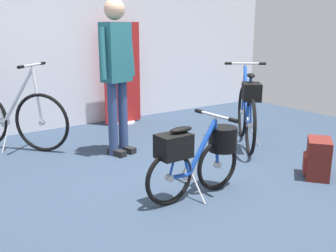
% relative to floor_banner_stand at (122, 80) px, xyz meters
% --- Properties ---
extents(ground_plane, '(7.64, 7.64, 0.00)m').
position_rel_floor_banner_stand_xyz_m(ground_plane, '(-0.74, -2.55, -0.68)').
color(ground_plane, '#2D3D51').
extents(back_wall, '(7.64, 0.10, 2.89)m').
position_rel_floor_banner_stand_xyz_m(back_wall, '(-0.74, 0.32, 0.77)').
color(back_wall, silver).
rests_on(back_wall, ground_plane).
extents(floor_banner_stand, '(0.60, 0.36, 1.52)m').
position_rel_floor_banner_stand_xyz_m(floor_banner_stand, '(0.00, 0.00, 0.00)').
color(floor_banner_stand, '#B7B7BC').
rests_on(floor_banner_stand, ground_plane).
extents(folding_bike_foreground, '(1.02, 0.53, 0.73)m').
position_rel_floor_banner_stand_xyz_m(folding_bike_foreground, '(-0.73, -2.74, -0.28)').
color(folding_bike_foreground, black).
rests_on(folding_bike_foreground, ground_plane).
extents(display_bike_left, '(1.04, 1.17, 1.05)m').
position_rel_floor_banner_stand_xyz_m(display_bike_left, '(-1.78, -0.34, -0.21)').
color(display_bike_left, black).
rests_on(display_bike_left, ground_plane).
extents(display_bike_right, '(0.94, 1.18, 1.02)m').
position_rel_floor_banner_stand_xyz_m(display_bike_right, '(0.69, -1.93, -0.22)').
color(display_bike_right, black).
rests_on(display_bike_right, ground_plane).
extents(visitor_near_wall, '(0.52, 0.34, 1.76)m').
position_rel_floor_banner_stand_xyz_m(visitor_near_wall, '(-0.75, -1.27, 0.35)').
color(visitor_near_wall, navy).
rests_on(visitor_near_wall, ground_plane).
extents(backpack_on_floor, '(0.40, 0.38, 0.39)m').
position_rel_floor_banner_stand_xyz_m(backpack_on_floor, '(0.51, -3.08, -0.48)').
color(backpack_on_floor, maroon).
rests_on(backpack_on_floor, ground_plane).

